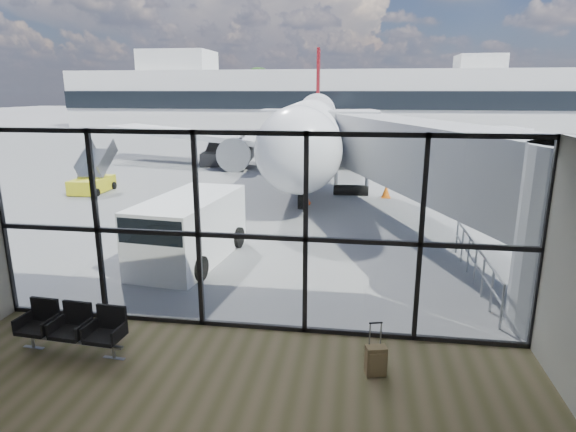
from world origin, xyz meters
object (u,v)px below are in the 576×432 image
(service_van, at_px, (188,229))
(mobile_stairs, at_px, (93,182))
(airliner, at_px, (312,125))
(seating_row, at_px, (74,325))
(suitcase, at_px, (376,360))
(belt_loader, at_px, (212,157))

(service_van, bearing_deg, mobile_stairs, 138.92)
(mobile_stairs, bearing_deg, airliner, 47.07)
(service_van, height_order, mobile_stairs, mobile_stairs)
(seating_row, height_order, mobile_stairs, mobile_stairs)
(seating_row, distance_m, suitcase, 6.19)
(service_van, bearing_deg, airliner, 91.55)
(airliner, xyz_separation_m, mobile_stairs, (-10.61, -11.83, -2.34))
(seating_row, distance_m, airliner, 27.24)
(seating_row, relative_size, belt_loader, 0.63)
(seating_row, xyz_separation_m, suitcase, (6.19, -0.01, -0.25))
(seating_row, distance_m, belt_loader, 26.08)
(seating_row, bearing_deg, suitcase, 4.20)
(seating_row, bearing_deg, airliner, 89.56)
(seating_row, distance_m, mobile_stairs, 17.37)
(airliner, distance_m, mobile_stairs, 16.07)
(seating_row, bearing_deg, belt_loader, 105.21)
(airliner, relative_size, mobile_stairs, 11.86)
(suitcase, xyz_separation_m, mobile_stairs, (-14.56, 15.23, 0.20))
(suitcase, height_order, airliner, airliner)
(suitcase, xyz_separation_m, service_van, (-5.73, 5.63, 0.74))
(seating_row, height_order, airliner, airliner)
(suitcase, bearing_deg, mobile_stairs, 118.97)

